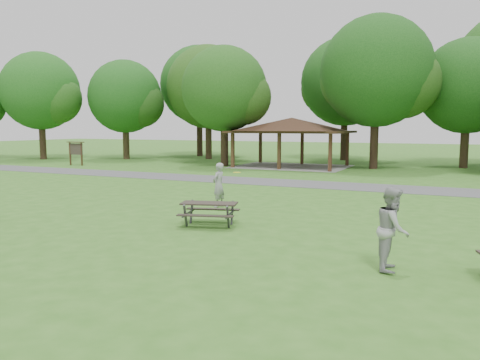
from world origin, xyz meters
name	(u,v)px	position (x,y,z in m)	size (l,w,h in m)	color
ground	(144,241)	(0.00, 0.00, 0.00)	(160.00, 160.00, 0.00)	#346B1E
asphalt_path	(301,184)	(0.00, 14.00, 0.01)	(120.00, 3.20, 0.02)	#4E4E51
pavilion	(292,127)	(-4.00, 24.00, 3.06)	(8.60, 7.01, 3.76)	#3C2715
notice_board	(76,149)	(-20.00, 18.00, 1.31)	(1.60, 0.30, 1.88)	#382214
tree_row_a	(41,93)	(-27.91, 22.03, 6.15)	(7.56, 7.20, 9.97)	#302015
tree_row_b	(126,99)	(-20.92, 25.53, 5.67)	(7.14, 6.80, 9.28)	#322416
tree_row_c	(209,90)	(-13.90, 29.03, 6.54)	(8.19, 7.80, 10.67)	#312116
tree_row_d	(225,92)	(-8.92, 22.53, 5.77)	(6.93, 6.60, 9.27)	black
tree_row_e	(378,75)	(2.10, 25.03, 6.78)	(8.40, 8.00, 11.02)	black
tree_row_f	(469,89)	(8.09, 28.53, 5.84)	(7.35, 7.00, 9.55)	#2F2015
tree_deep_a	(200,87)	(-16.90, 32.53, 7.13)	(8.40, 8.00, 11.38)	black
tree_deep_b	(346,84)	(-1.90, 33.03, 6.89)	(8.40, 8.00, 11.13)	black
picnic_table_middle	(209,208)	(0.64, 2.50, 0.56)	(2.05, 1.82, 0.75)	#2C251F
frisbee_in_flight	(237,172)	(0.55, 4.70, 1.48)	(0.30, 0.30, 0.02)	yellow
frisbee_thrower	(219,185)	(-0.69, 5.66, 0.85)	(0.62, 0.41, 1.71)	gray
frisbee_catcher	(393,229)	(6.43, 0.16, 0.91)	(0.88, 0.69, 1.82)	#A2A2A4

